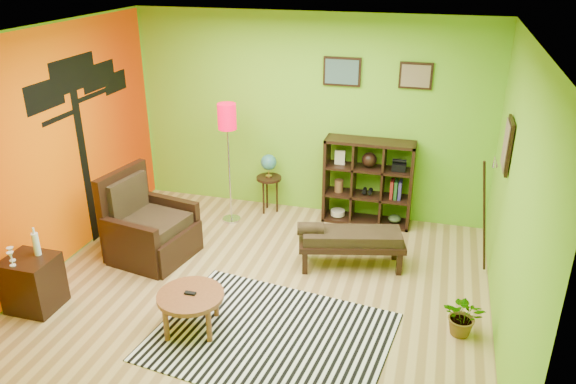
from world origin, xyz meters
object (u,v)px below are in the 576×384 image
(cube_shelf, at_px, (369,182))
(potted_plant, at_px, (463,320))
(side_cabinet, at_px, (33,282))
(globe_table, at_px, (269,169))
(coffee_table, at_px, (191,299))
(armchair, at_px, (148,231))
(bench, at_px, (349,239))
(floor_lamp, at_px, (227,127))

(cube_shelf, xyz_separation_m, potted_plant, (1.28, -2.23, -0.43))
(side_cabinet, bearing_deg, globe_table, 60.12)
(coffee_table, xyz_separation_m, cube_shelf, (1.35, 2.87, 0.25))
(globe_table, bearing_deg, side_cabinet, -119.88)
(cube_shelf, bearing_deg, side_cabinet, -136.27)
(coffee_table, height_order, armchair, armchair)
(coffee_table, height_order, bench, bench)
(armchair, relative_size, potted_plant, 2.47)
(floor_lamp, xyz_separation_m, potted_plant, (3.13, -1.77, -1.19))
(coffee_table, xyz_separation_m, armchair, (-1.14, 1.22, -0.02))
(coffee_table, xyz_separation_m, bench, (1.30, 1.62, 0.02))
(armchair, relative_size, floor_lamp, 0.64)
(globe_table, xyz_separation_m, bench, (1.37, -1.21, -0.29))
(potted_plant, bearing_deg, floor_lamp, 150.50)
(potted_plant, bearing_deg, side_cabinet, -170.38)
(armchair, bearing_deg, globe_table, 56.63)
(coffee_table, height_order, potted_plant, coffee_table)
(bench, distance_m, potted_plant, 1.67)
(side_cabinet, relative_size, floor_lamp, 0.54)
(side_cabinet, height_order, cube_shelf, cube_shelf)
(side_cabinet, bearing_deg, cube_shelf, 43.73)
(bench, bearing_deg, side_cabinet, -150.55)
(side_cabinet, relative_size, globe_table, 1.04)
(armchair, xyz_separation_m, bench, (2.43, 0.40, 0.04))
(coffee_table, distance_m, potted_plant, 2.71)
(coffee_table, distance_m, side_cabinet, 1.77)
(armchair, distance_m, bench, 2.47)
(armchair, xyz_separation_m, potted_plant, (3.76, -0.59, -0.16))
(side_cabinet, relative_size, potted_plant, 2.07)
(floor_lamp, relative_size, potted_plant, 3.84)
(coffee_table, height_order, side_cabinet, side_cabinet)
(coffee_table, bearing_deg, potted_plant, 13.64)
(armchair, height_order, floor_lamp, floor_lamp)
(coffee_table, bearing_deg, bench, 51.35)
(coffee_table, bearing_deg, floor_lamp, 101.79)
(floor_lamp, distance_m, cube_shelf, 2.06)
(armchair, distance_m, potted_plant, 3.81)
(coffee_table, relative_size, bench, 0.50)
(armchair, xyz_separation_m, globe_table, (1.06, 1.61, 0.33))
(cube_shelf, bearing_deg, floor_lamp, -165.94)
(globe_table, height_order, potted_plant, globe_table)
(cube_shelf, relative_size, bench, 0.91)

